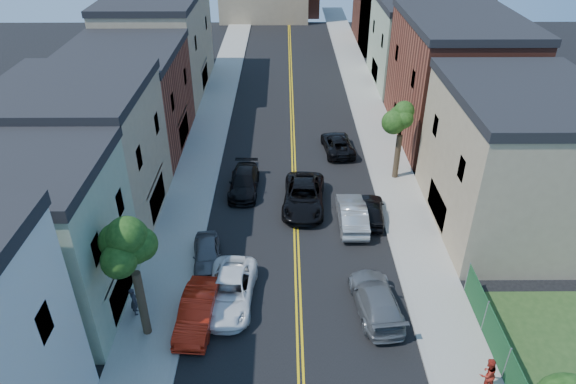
{
  "coord_description": "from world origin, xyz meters",
  "views": [
    {
      "loc": [
        -0.73,
        -4.97,
        20.42
      ],
      "look_at": [
        -0.52,
        24.74,
        2.0
      ],
      "focal_mm": 32.13,
      "sensor_mm": 36.0,
      "label": 1
    }
  ],
  "objects_px": {
    "black_car_left": "(244,182)",
    "pedestrian_left": "(134,301)",
    "grey_car_left": "(207,254)",
    "grey_car_right": "(376,299)",
    "black_car_right": "(371,210)",
    "pedestrian_right": "(488,374)",
    "black_suv_lane": "(304,196)",
    "white_pickup": "(230,291)",
    "silver_car_right": "(352,214)",
    "dark_car_right_far": "(338,144)",
    "red_sedan": "(198,311)"
  },
  "relations": [
    {
      "from": "grey_car_left",
      "to": "pedestrian_left",
      "type": "distance_m",
      "value": 5.48
    },
    {
      "from": "black_car_right",
      "to": "pedestrian_right",
      "type": "xyz_separation_m",
      "value": [
        3.25,
        -13.88,
        0.31
      ]
    },
    {
      "from": "white_pickup",
      "to": "silver_car_right",
      "type": "distance_m",
      "value": 10.63
    },
    {
      "from": "grey_car_right",
      "to": "black_suv_lane",
      "type": "distance_m",
      "value": 10.97
    },
    {
      "from": "black_car_left",
      "to": "pedestrian_left",
      "type": "height_order",
      "value": "pedestrian_left"
    },
    {
      "from": "silver_car_right",
      "to": "pedestrian_right",
      "type": "height_order",
      "value": "pedestrian_right"
    },
    {
      "from": "black_car_left",
      "to": "grey_car_left",
      "type": "bearing_deg",
      "value": -99.77
    },
    {
      "from": "white_pickup",
      "to": "black_car_right",
      "type": "relative_size",
      "value": 1.32
    },
    {
      "from": "black_car_right",
      "to": "red_sedan",
      "type": "bearing_deg",
      "value": 48.93
    },
    {
      "from": "grey_car_left",
      "to": "black_car_left",
      "type": "distance_m",
      "value": 8.66
    },
    {
      "from": "black_car_left",
      "to": "pedestrian_right",
      "type": "relative_size",
      "value": 2.91
    },
    {
      "from": "red_sedan",
      "to": "silver_car_right",
      "type": "distance_m",
      "value": 12.81
    },
    {
      "from": "red_sedan",
      "to": "dark_car_right_far",
      "type": "bearing_deg",
      "value": 69.86
    },
    {
      "from": "black_car_left",
      "to": "black_car_right",
      "type": "height_order",
      "value": "black_car_left"
    },
    {
      "from": "black_car_left",
      "to": "silver_car_right",
      "type": "distance_m",
      "value": 8.8
    },
    {
      "from": "grey_car_right",
      "to": "silver_car_right",
      "type": "distance_m",
      "value": 8.16
    },
    {
      "from": "black_car_right",
      "to": "pedestrian_left",
      "type": "xyz_separation_m",
      "value": [
        -14.02,
        -9.03,
        0.27
      ]
    },
    {
      "from": "white_pickup",
      "to": "black_suv_lane",
      "type": "relative_size",
      "value": 0.9
    },
    {
      "from": "silver_car_right",
      "to": "black_suv_lane",
      "type": "xyz_separation_m",
      "value": [
        -3.2,
        2.22,
        0.02
      ]
    },
    {
      "from": "grey_car_right",
      "to": "black_suv_lane",
      "type": "height_order",
      "value": "black_suv_lane"
    },
    {
      "from": "silver_car_right",
      "to": "black_suv_lane",
      "type": "distance_m",
      "value": 3.89
    },
    {
      "from": "dark_car_right_far",
      "to": "black_suv_lane",
      "type": "relative_size",
      "value": 0.82
    },
    {
      "from": "black_car_right",
      "to": "pedestrian_right",
      "type": "distance_m",
      "value": 14.26
    },
    {
      "from": "grey_car_right",
      "to": "pedestrian_right",
      "type": "height_order",
      "value": "pedestrian_right"
    },
    {
      "from": "dark_car_right_far",
      "to": "black_suv_lane",
      "type": "xyz_separation_m",
      "value": [
        -3.2,
        -8.66,
        0.16
      ]
    },
    {
      "from": "black_suv_lane",
      "to": "pedestrian_left",
      "type": "height_order",
      "value": "pedestrian_left"
    },
    {
      "from": "red_sedan",
      "to": "grey_car_left",
      "type": "bearing_deg",
      "value": 96.41
    },
    {
      "from": "red_sedan",
      "to": "dark_car_right_far",
      "type": "distance_m",
      "value": 21.86
    },
    {
      "from": "grey_car_left",
      "to": "silver_car_right",
      "type": "distance_m",
      "value": 10.15
    },
    {
      "from": "black_car_left",
      "to": "silver_car_right",
      "type": "relative_size",
      "value": 1.01
    },
    {
      "from": "dark_car_right_far",
      "to": "pedestrian_right",
      "type": "bearing_deg",
      "value": 95.02
    },
    {
      "from": "red_sedan",
      "to": "black_suv_lane",
      "type": "distance_m",
      "value": 12.68
    },
    {
      "from": "red_sedan",
      "to": "pedestrian_left",
      "type": "relative_size",
      "value": 2.87
    },
    {
      "from": "grey_car_left",
      "to": "pedestrian_right",
      "type": "height_order",
      "value": "pedestrian_right"
    },
    {
      "from": "grey_car_left",
      "to": "dark_car_right_far",
      "type": "distance_m",
      "value": 17.6
    },
    {
      "from": "dark_car_right_far",
      "to": "red_sedan",
      "type": "bearing_deg",
      "value": 59.34
    },
    {
      "from": "black_car_left",
      "to": "dark_car_right_far",
      "type": "xyz_separation_m",
      "value": [
        7.6,
        6.45,
        -0.04
      ]
    },
    {
      "from": "black_suv_lane",
      "to": "white_pickup",
      "type": "bearing_deg",
      "value": -110.58
    },
    {
      "from": "dark_car_right_far",
      "to": "pedestrian_left",
      "type": "bearing_deg",
      "value": 50.91
    },
    {
      "from": "silver_car_right",
      "to": "pedestrian_right",
      "type": "distance_m",
      "value": 14.06
    },
    {
      "from": "black_car_right",
      "to": "dark_car_right_far",
      "type": "xyz_separation_m",
      "value": [
        -1.42,
        10.26,
        -0.02
      ]
    },
    {
      "from": "grey_car_right",
      "to": "grey_car_left",
      "type": "bearing_deg",
      "value": -29.28
    },
    {
      "from": "white_pickup",
      "to": "silver_car_right",
      "type": "relative_size",
      "value": 1.1
    },
    {
      "from": "black_suv_lane",
      "to": "black_car_left",
      "type": "bearing_deg",
      "value": 157.26
    },
    {
      "from": "white_pickup",
      "to": "silver_car_right",
      "type": "height_order",
      "value": "silver_car_right"
    },
    {
      "from": "white_pickup",
      "to": "grey_car_left",
      "type": "xyz_separation_m",
      "value": [
        -1.7,
        3.37,
        -0.08
      ]
    },
    {
      "from": "black_suv_lane",
      "to": "pedestrian_right",
      "type": "relative_size",
      "value": 3.5
    },
    {
      "from": "grey_car_right",
      "to": "pedestrian_left",
      "type": "height_order",
      "value": "pedestrian_left"
    },
    {
      "from": "dark_car_right_far",
      "to": "white_pickup",
      "type": "bearing_deg",
      "value": 61.53
    },
    {
      "from": "grey_car_left",
      "to": "pedestrian_right",
      "type": "bearing_deg",
      "value": -41.24
    }
  ]
}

